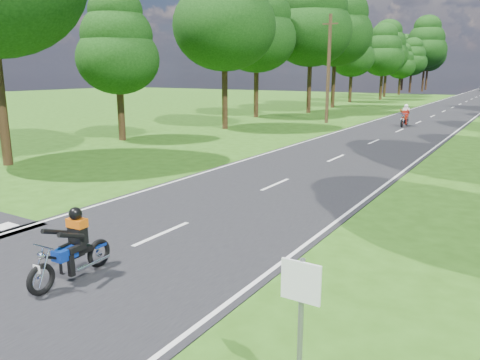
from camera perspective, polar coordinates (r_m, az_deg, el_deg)
The scene contains 7 objects.
ground at distance 10.39m, azimuth -16.85°, elevation -9.55°, with size 160.00×160.00×0.00m, color #285012.
main_road at distance 56.83m, azimuth 24.51°, elevation 8.05°, with size 7.00×140.00×0.02m, color black.
road_markings at distance 55.00m, azimuth 24.10°, elevation 7.97°, with size 7.40×140.00×0.01m.
telegraph_pole at distance 36.73m, azimuth 10.74°, elevation 13.18°, with size 1.20×0.26×8.00m.
road_sign at distance 5.26m, azimuth 7.37°, elevation -16.15°, with size 0.45×0.07×2.00m.
rider_near_blue at distance 9.42m, azimuth -20.01°, elevation -7.47°, with size 0.56×1.68×1.40m, color #0D2F99, non-canonical shape.
rider_far_red at distance 35.80m, azimuth 19.47°, elevation 7.44°, with size 0.63×1.89×1.58m, color #B82A0E, non-canonical shape.
Camera 1 is at (7.34, -6.22, 3.91)m, focal length 35.00 mm.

